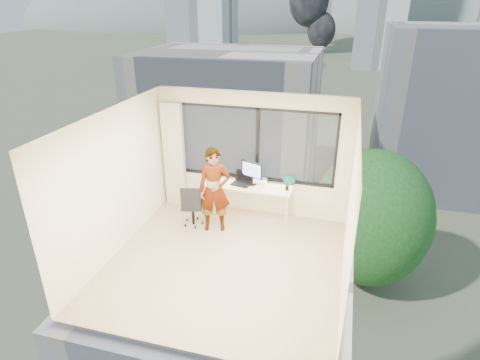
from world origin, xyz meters
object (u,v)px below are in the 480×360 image
(handbag, at_px, (289,180))
(monitor, at_px, (252,173))
(laptop, at_px, (241,179))
(person, at_px, (214,190))
(chair, at_px, (193,204))
(game_console, at_px, (260,181))
(desk, at_px, (248,201))

(handbag, bearing_deg, monitor, -164.77)
(laptop, bearing_deg, handbag, 27.51)
(person, bearing_deg, chair, 158.90)
(chair, height_order, monitor, monitor)
(chair, bearing_deg, handbag, 11.03)
(monitor, bearing_deg, game_console, 62.60)
(desk, distance_m, laptop, 0.52)
(person, height_order, monitor, person)
(desk, distance_m, game_console, 0.49)
(desk, xyz_separation_m, person, (-0.52, -0.63, 0.48))
(desk, distance_m, person, 0.95)
(laptop, bearing_deg, person, -109.02)
(desk, height_order, laptop, laptop)
(desk, height_order, person, person)
(desk, bearing_deg, handbag, 16.73)
(monitor, xyz_separation_m, handbag, (0.74, 0.18, -0.15))
(laptop, bearing_deg, chair, -134.12)
(chair, distance_m, handbag, 2.03)
(game_console, distance_m, laptop, 0.42)
(person, xyz_separation_m, handbag, (1.32, 0.87, -0.00))
(handbag, bearing_deg, person, -145.46)
(monitor, xyz_separation_m, laptop, (-0.21, -0.08, -0.13))
(monitor, height_order, laptop, monitor)
(monitor, relative_size, laptop, 1.26)
(person, xyz_separation_m, game_console, (0.73, 0.81, -0.07))
(desk, xyz_separation_m, handbag, (0.80, 0.24, 0.48))
(person, bearing_deg, desk, 33.65)
(chair, relative_size, person, 0.54)
(desk, distance_m, handbag, 0.96)
(desk, height_order, game_console, game_console)
(monitor, relative_size, handbag, 1.87)
(chair, bearing_deg, game_console, 18.93)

